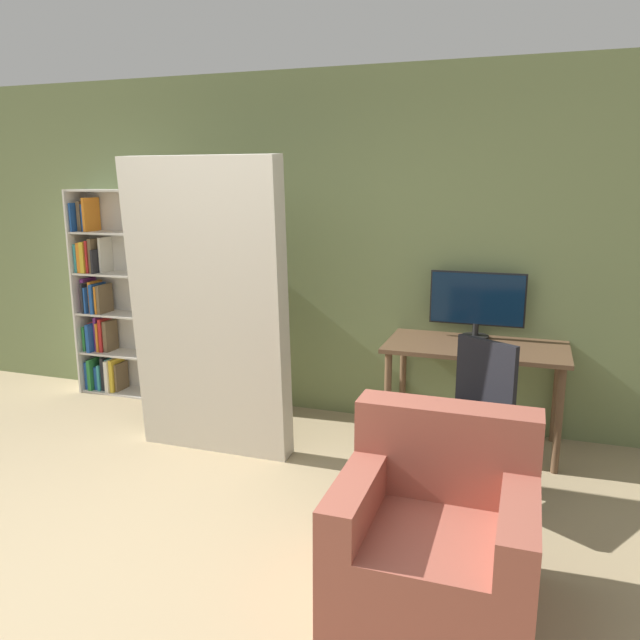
% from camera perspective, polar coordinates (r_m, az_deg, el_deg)
% --- Properties ---
extents(ground_plane, '(16.00, 16.00, 0.00)m').
position_cam_1_polar(ground_plane, '(3.27, -20.38, -23.08)').
color(ground_plane, '#9E8966').
extents(wall_back, '(8.00, 0.06, 2.70)m').
position_cam_1_polar(wall_back, '(5.06, -2.07, 6.67)').
color(wall_back, '#6B7A4C').
rests_on(wall_back, ground).
extents(desk, '(1.24, 0.66, 0.75)m').
position_cam_1_polar(desk, '(4.52, 14.02, -3.46)').
color(desk, brown).
rests_on(desk, ground).
extents(monitor, '(0.68, 0.20, 0.49)m').
position_cam_1_polar(monitor, '(4.64, 14.17, 1.66)').
color(monitor, black).
rests_on(monitor, desk).
extents(office_chair, '(0.60, 0.60, 0.97)m').
position_cam_1_polar(office_chair, '(3.80, 13.35, -10.45)').
color(office_chair, '#4C4C51').
rests_on(office_chair, ground).
extents(bookshelf, '(0.86, 0.30, 1.80)m').
position_cam_1_polar(bookshelf, '(5.82, -18.22, 1.72)').
color(bookshelf, beige).
rests_on(bookshelf, ground).
extents(mattress_near, '(1.10, 0.31, 2.04)m').
position_cam_1_polar(mattress_near, '(4.27, -10.11, 0.88)').
color(mattress_near, beige).
rests_on(mattress_near, ground).
extents(armchair, '(0.85, 0.80, 0.85)m').
position_cam_1_polar(armchair, '(2.99, 10.58, -18.77)').
color(armchair, '#934C3D').
rests_on(armchair, ground).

